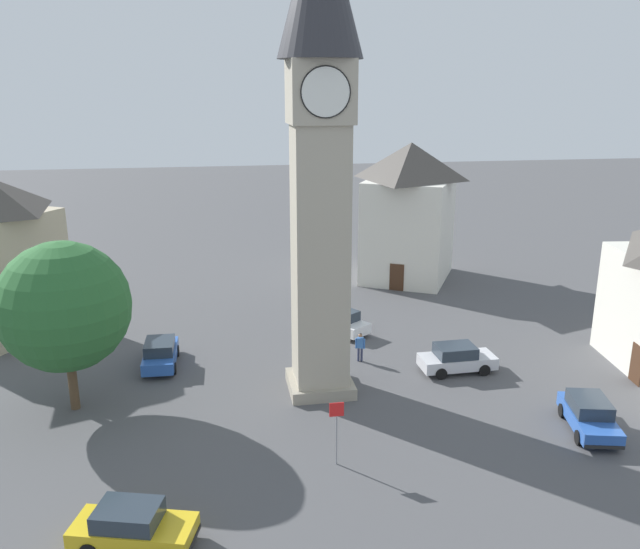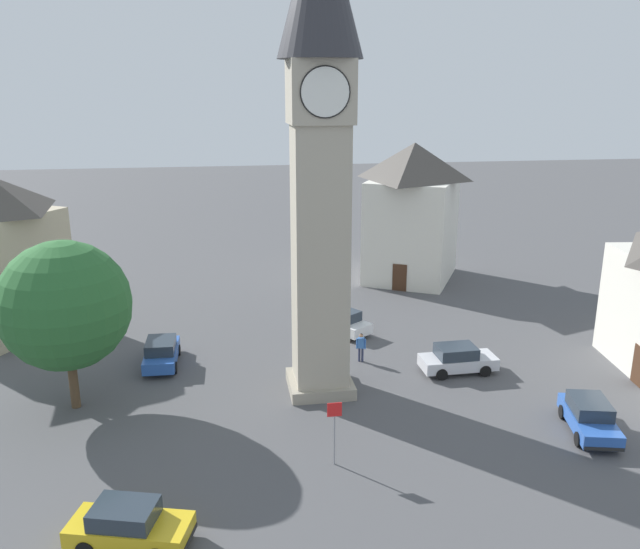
{
  "view_description": "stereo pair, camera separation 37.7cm",
  "coord_description": "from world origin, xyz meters",
  "px_view_note": "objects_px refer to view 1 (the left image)",
  "views": [
    {
      "loc": [
        -5.06,
        -29.93,
        15.0
      ],
      "look_at": [
        0.0,
        0.0,
        6.18
      ],
      "focal_mm": 36.19,
      "sensor_mm": 36.0,
      "label": 1
    },
    {
      "loc": [
        -4.68,
        -29.99,
        15.0
      ],
      "look_at": [
        0.0,
        0.0,
        6.18
      ],
      "focal_mm": 36.19,
      "sensor_mm": 36.0,
      "label": 2
    }
  ],
  "objects_px": {
    "car_silver_kerb": "(160,353)",
    "car_white_side": "(589,415)",
    "car_black_far": "(132,527)",
    "pedestrian": "(360,345)",
    "clock_tower": "(320,115)",
    "tree": "(64,307)",
    "road_sign": "(337,423)",
    "car_blue_kerb": "(457,358)",
    "car_red_corner": "(339,321)",
    "building_terrace_right": "(409,210)"
  },
  "relations": [
    {
      "from": "car_black_far",
      "to": "pedestrian",
      "type": "bearing_deg",
      "value": 51.24
    },
    {
      "from": "car_blue_kerb",
      "to": "car_silver_kerb",
      "type": "relative_size",
      "value": 1.0
    },
    {
      "from": "car_white_side",
      "to": "building_terrace_right",
      "type": "bearing_deg",
      "value": 92.03
    },
    {
      "from": "tree",
      "to": "car_white_side",
      "type": "bearing_deg",
      "value": -14.51
    },
    {
      "from": "car_blue_kerb",
      "to": "road_sign",
      "type": "xyz_separation_m",
      "value": [
        -8.23,
        -7.82,
        1.14
      ]
    },
    {
      "from": "car_silver_kerb",
      "to": "road_sign",
      "type": "bearing_deg",
      "value": -55.26
    },
    {
      "from": "clock_tower",
      "to": "road_sign",
      "type": "distance_m",
      "value": 13.77
    },
    {
      "from": "clock_tower",
      "to": "car_red_corner",
      "type": "height_order",
      "value": "clock_tower"
    },
    {
      "from": "car_red_corner",
      "to": "pedestrian",
      "type": "height_order",
      "value": "pedestrian"
    },
    {
      "from": "car_white_side",
      "to": "building_terrace_right",
      "type": "distance_m",
      "value": 25.59
    },
    {
      "from": "clock_tower",
      "to": "tree",
      "type": "xyz_separation_m",
      "value": [
        -12.07,
        -0.07,
        -8.56
      ]
    },
    {
      "from": "pedestrian",
      "to": "road_sign",
      "type": "bearing_deg",
      "value": -108.32
    },
    {
      "from": "road_sign",
      "to": "car_white_side",
      "type": "bearing_deg",
      "value": 3.87
    },
    {
      "from": "car_white_side",
      "to": "road_sign",
      "type": "bearing_deg",
      "value": -176.13
    },
    {
      "from": "car_blue_kerb",
      "to": "pedestrian",
      "type": "distance_m",
      "value": 5.39
    },
    {
      "from": "car_silver_kerb",
      "to": "car_white_side",
      "type": "relative_size",
      "value": 0.95
    },
    {
      "from": "clock_tower",
      "to": "car_white_side",
      "type": "relative_size",
      "value": 5.33
    },
    {
      "from": "car_silver_kerb",
      "to": "car_white_side",
      "type": "height_order",
      "value": "same"
    },
    {
      "from": "pedestrian",
      "to": "road_sign",
      "type": "distance_m",
      "value": 10.61
    },
    {
      "from": "tree",
      "to": "road_sign",
      "type": "xyz_separation_m",
      "value": [
        11.58,
        -6.85,
        -3.33
      ]
    },
    {
      "from": "car_red_corner",
      "to": "pedestrian",
      "type": "xyz_separation_m",
      "value": [
        0.33,
        -4.61,
        0.25
      ]
    },
    {
      "from": "car_white_side",
      "to": "building_terrace_right",
      "type": "xyz_separation_m",
      "value": [
        -0.89,
        25.12,
        4.79
      ]
    },
    {
      "from": "car_black_far",
      "to": "car_red_corner",
      "type": "bearing_deg",
      "value": 59.72
    },
    {
      "from": "car_red_corner",
      "to": "car_black_far",
      "type": "xyz_separation_m",
      "value": [
        -10.73,
        -18.38,
        0.0
      ]
    },
    {
      "from": "tree",
      "to": "building_terrace_right",
      "type": "xyz_separation_m",
      "value": [
        22.51,
        19.06,
        0.33
      ]
    },
    {
      "from": "car_red_corner",
      "to": "car_blue_kerb",
      "type": "bearing_deg",
      "value": -52.51
    },
    {
      "from": "car_silver_kerb",
      "to": "pedestrian",
      "type": "relative_size",
      "value": 2.46
    },
    {
      "from": "car_silver_kerb",
      "to": "car_red_corner",
      "type": "bearing_deg",
      "value": 17.31
    },
    {
      "from": "tree",
      "to": "road_sign",
      "type": "bearing_deg",
      "value": -30.61
    },
    {
      "from": "car_blue_kerb",
      "to": "car_red_corner",
      "type": "height_order",
      "value": "same"
    },
    {
      "from": "tree",
      "to": "car_red_corner",
      "type": "bearing_deg",
      "value": 28.12
    },
    {
      "from": "car_blue_kerb",
      "to": "car_white_side",
      "type": "distance_m",
      "value": 7.88
    },
    {
      "from": "clock_tower",
      "to": "car_blue_kerb",
      "type": "bearing_deg",
      "value": 6.62
    },
    {
      "from": "road_sign",
      "to": "car_red_corner",
      "type": "bearing_deg",
      "value": 78.43
    },
    {
      "from": "car_silver_kerb",
      "to": "road_sign",
      "type": "xyz_separation_m",
      "value": [
        7.82,
        -11.27,
        1.14
      ]
    },
    {
      "from": "car_black_far",
      "to": "pedestrian",
      "type": "xyz_separation_m",
      "value": [
        11.06,
        13.77,
        0.25
      ]
    },
    {
      "from": "building_terrace_right",
      "to": "car_white_side",
      "type": "bearing_deg",
      "value": -87.97
    },
    {
      "from": "clock_tower",
      "to": "building_terrace_right",
      "type": "distance_m",
      "value": 23.19
    },
    {
      "from": "car_red_corner",
      "to": "car_white_side",
      "type": "bearing_deg",
      "value": -57.5
    },
    {
      "from": "tree",
      "to": "car_blue_kerb",
      "type": "bearing_deg",
      "value": 2.79
    },
    {
      "from": "car_silver_kerb",
      "to": "car_blue_kerb",
      "type": "bearing_deg",
      "value": -12.15
    },
    {
      "from": "car_white_side",
      "to": "tree",
      "type": "xyz_separation_m",
      "value": [
        -23.4,
        6.05,
        4.46
      ]
    },
    {
      "from": "car_red_corner",
      "to": "building_terrace_right",
      "type": "bearing_deg",
      "value": 54.88
    },
    {
      "from": "tree",
      "to": "building_terrace_right",
      "type": "bearing_deg",
      "value": 40.26
    },
    {
      "from": "car_blue_kerb",
      "to": "car_white_side",
      "type": "relative_size",
      "value": 0.94
    },
    {
      "from": "car_blue_kerb",
      "to": "tree",
      "type": "bearing_deg",
      "value": -177.21
    },
    {
      "from": "car_red_corner",
      "to": "car_black_far",
      "type": "bearing_deg",
      "value": -120.28
    },
    {
      "from": "car_red_corner",
      "to": "tree",
      "type": "xyz_separation_m",
      "value": [
        -14.58,
        -7.79,
        4.46
      ]
    },
    {
      "from": "car_blue_kerb",
      "to": "road_sign",
      "type": "distance_m",
      "value": 11.41
    },
    {
      "from": "car_red_corner",
      "to": "pedestrian",
      "type": "bearing_deg",
      "value": -85.94
    }
  ]
}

